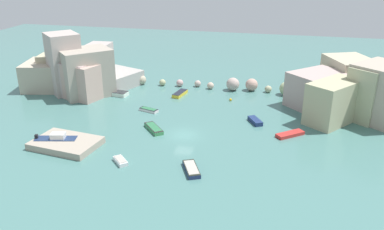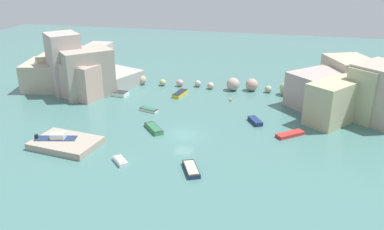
# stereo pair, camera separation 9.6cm
# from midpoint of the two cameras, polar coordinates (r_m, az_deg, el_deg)

# --- Properties ---
(cove_water) EXTENTS (160.00, 160.00, 0.00)m
(cove_water) POSITION_cam_midpoint_polar(r_m,az_deg,el_deg) (56.98, -1.24, -2.84)
(cove_water) COLOR #487973
(cove_water) RESTS_ON ground
(cliff_headland_left) EXTENTS (21.66, 16.66, 10.86)m
(cliff_headland_left) POSITION_cam_midpoint_polar(r_m,az_deg,el_deg) (77.65, -16.01, 5.84)
(cliff_headland_left) COLOR tan
(cliff_headland_left) RESTS_ON ground
(cliff_headland_right) EXTENTS (25.15, 22.69, 8.62)m
(cliff_headland_right) POSITION_cam_midpoint_polar(r_m,az_deg,el_deg) (70.65, 22.28, 3.36)
(cliff_headland_right) COLOR #B4A291
(cliff_headland_right) RESTS_ON ground
(rock_breakwater) EXTENTS (33.23, 4.19, 2.63)m
(rock_breakwater) POSITION_cam_midpoint_polar(r_m,az_deg,el_deg) (75.01, 8.34, 4.05)
(rock_breakwater) COLOR #B4A98F
(rock_breakwater) RESTS_ON ground
(stone_dock) EXTENTS (9.22, 6.88, 0.90)m
(stone_dock) POSITION_cam_midpoint_polar(r_m,az_deg,el_deg) (56.08, -17.46, -3.84)
(stone_dock) COLOR #A89A88
(stone_dock) RESTS_ON ground
(channel_buoy) EXTENTS (0.46, 0.46, 0.46)m
(channel_buoy) POSITION_cam_midpoint_polar(r_m,az_deg,el_deg) (70.29, 5.45, 2.18)
(channel_buoy) COLOR gold
(channel_buoy) RESTS_ON cove_water
(moored_boat_0) EXTENTS (4.57, 2.50, 5.43)m
(moored_boat_0) POSITION_cam_midpoint_polar(r_m,az_deg,el_deg) (74.07, -10.77, 3.07)
(moored_boat_0) COLOR white
(moored_boat_0) RESTS_ON cove_water
(moored_boat_1) EXTENTS (4.09, 3.71, 0.48)m
(moored_boat_1) POSITION_cam_midpoint_polar(r_m,az_deg,el_deg) (58.25, 13.67, -2.66)
(moored_boat_1) COLOR red
(moored_boat_1) RESTS_ON cove_water
(moored_boat_2) EXTENTS (3.78, 4.14, 0.59)m
(moored_boat_2) POSITION_cam_midpoint_polar(r_m,az_deg,el_deg) (58.57, -5.48, -1.89)
(moored_boat_2) COLOR #418E55
(moored_boat_2) RESTS_ON cove_water
(moored_boat_3) EXTENTS (2.04, 4.16, 0.65)m
(moored_boat_3) POSITION_cam_midpoint_polar(r_m,az_deg,el_deg) (72.77, -1.75, 3.05)
(moored_boat_3) COLOR gold
(moored_boat_3) RESTS_ON cove_water
(moored_boat_4) EXTENTS (2.50, 2.56, 0.57)m
(moored_boat_4) POSITION_cam_midpoint_polar(r_m,az_deg,el_deg) (50.32, -10.16, -6.41)
(moored_boat_4) COLOR white
(moored_boat_4) RESTS_ON cove_water
(moored_boat_5) EXTENTS (3.34, 2.03, 0.48)m
(moored_boat_5) POSITION_cam_midpoint_polar(r_m,az_deg,el_deg) (65.68, -6.19, 0.73)
(moored_boat_5) COLOR silver
(moored_boat_5) RESTS_ON cove_water
(moored_boat_6) EXTENTS (2.98, 4.21, 0.55)m
(moored_boat_6) POSITION_cam_midpoint_polar(r_m,az_deg,el_deg) (47.78, -0.14, -7.65)
(moored_boat_6) COLOR navy
(moored_boat_6) RESTS_ON cove_water
(moored_boat_7) EXTENTS (2.54, 3.27, 0.63)m
(moored_boat_7) POSITION_cam_midpoint_polar(r_m,az_deg,el_deg) (61.56, 8.90, -0.84)
(moored_boat_7) COLOR navy
(moored_boat_7) RESTS_ON cove_water
(moored_boat_8) EXTENTS (5.67, 2.83, 1.69)m
(moored_boat_8) POSITION_cam_midpoint_polar(r_m,az_deg,el_deg) (56.85, -18.70, -3.44)
(moored_boat_8) COLOR navy
(moored_boat_8) RESTS_ON cove_water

